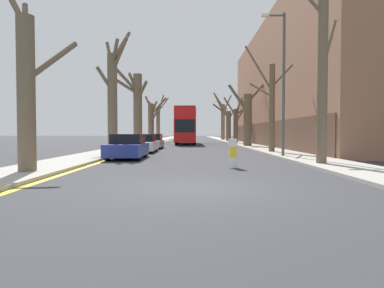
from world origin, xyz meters
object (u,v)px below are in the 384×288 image
parked_car_1 (145,144)px  traffic_bollard (234,153)px  street_tree_left_0 (29,86)px  double_decker_bus (187,124)px  street_tree_right_2 (249,116)px  street_tree_right_4 (229,124)px  street_tree_right_0 (324,74)px  street_tree_right_5 (224,119)px  parked_car_2 (154,142)px  street_tree_left_2 (138,107)px  parked_car_0 (129,147)px  street_tree_right_3 (238,122)px  street_tree_left_1 (114,96)px  street_tree_left_4 (160,120)px  street_tree_right_1 (272,104)px  lamp_post (284,78)px  street_tree_left_3 (153,121)px

parked_car_1 → traffic_bollard: size_ratio=3.61×
street_tree_left_0 → double_decker_bus: 31.70m
street_tree_right_2 → street_tree_right_4: bearing=89.7°
street_tree_right_0 → street_tree_right_5: bearing=89.8°
street_tree_right_4 → parked_car_2: bearing=-110.9°
street_tree_right_2 → street_tree_right_4: (0.10, 20.60, -0.26)m
street_tree_left_2 → parked_car_0: street_tree_left_2 is taller
street_tree_left_0 → street_tree_right_4: (11.59, 43.89, -0.18)m
street_tree_left_2 → street_tree_right_2: size_ratio=1.09×
street_tree_right_3 → street_tree_right_4: bearing=90.0°
street_tree_right_4 → double_decker_bus: 14.23m
street_tree_left_1 → street_tree_right_2: (11.18, 11.69, -0.79)m
street_tree_left_1 → street_tree_right_2: size_ratio=1.21×
parked_car_2 → street_tree_right_3: bearing=55.8°
street_tree_left_4 → parked_car_2: bearing=-85.5°
street_tree_right_0 → street_tree_right_1: (-0.09, 9.28, -0.59)m
street_tree_right_1 → street_tree_right_5: 40.73m
parked_car_0 → street_tree_right_4: bearing=75.6°
parked_car_0 → street_tree_left_4: bearing=93.0°
traffic_bollard → lamp_post: bearing=58.3°
street_tree_left_2 → street_tree_left_3: size_ratio=1.20×
street_tree_right_2 → parked_car_2: bearing=-156.5°
street_tree_left_4 → street_tree_right_5: size_ratio=0.84×
street_tree_left_1 → street_tree_right_0: (11.15, -8.48, 0.09)m
street_tree_right_0 → parked_car_1: 14.21m
street_tree_right_0 → parked_car_0: 10.69m
lamp_post → parked_car_2: bearing=127.8°
street_tree_left_2 → street_tree_left_4: size_ratio=1.03×
street_tree_right_3 → parked_car_0: 27.71m
street_tree_right_0 → street_tree_left_2: bearing=120.0°
lamp_post → traffic_bollard: bearing=-121.7°
traffic_bollard → street_tree_right_5: bearing=85.3°
street_tree_right_5 → parked_car_1: bearing=-103.4°
street_tree_right_1 → street_tree_right_2: size_ratio=1.08×
street_tree_left_1 → street_tree_right_3: size_ratio=1.41×
street_tree_left_2 → double_decker_bus: street_tree_left_2 is taller
double_decker_bus → street_tree_left_0: bearing=-99.0°
street_tree_right_2 → parked_car_1: bearing=-133.1°
parked_car_0 → lamp_post: size_ratio=0.50×
street_tree_right_3 → parked_car_1: size_ratio=1.42×
street_tree_right_1 → street_tree_right_3: size_ratio=1.25×
parked_car_0 → street_tree_right_2: bearing=60.0°
street_tree_left_0 → street_tree_right_4: bearing=75.2°
street_tree_right_2 → parked_car_2: (-9.34, -4.07, -2.53)m
street_tree_right_1 → street_tree_right_5: size_ratio=0.85×
street_tree_right_0 → street_tree_right_4: street_tree_right_0 is taller
street_tree_right_2 → parked_car_1: (-9.34, -9.98, -2.54)m
double_decker_bus → traffic_bollard: bearing=-85.1°
lamp_post → street_tree_left_0: bearing=-144.3°
double_decker_bus → lamp_post: (5.99, -23.44, 2.10)m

